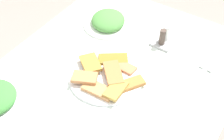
% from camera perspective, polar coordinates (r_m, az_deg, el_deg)
% --- Properties ---
extents(dining_table, '(1.06, 0.89, 0.75)m').
position_cam_1_polar(dining_table, '(1.38, 0.65, -3.12)').
color(dining_table, white).
rests_on(dining_table, ground_plane).
extents(pide_platter, '(0.29, 0.30, 0.04)m').
position_cam_1_polar(pide_platter, '(1.29, -0.92, -1.08)').
color(pide_platter, white).
rests_on(pide_platter, dining_table).
extents(salad_plate_rice, '(0.23, 0.23, 0.06)m').
position_cam_1_polar(salad_plate_rice, '(1.54, -0.67, 8.38)').
color(salad_plate_rice, white).
rests_on(salad_plate_rice, dining_table).
extents(paper_napkin, '(0.15, 0.15, 0.00)m').
position_cam_1_polar(paper_napkin, '(1.45, 17.38, 2.09)').
color(paper_napkin, white).
rests_on(paper_napkin, dining_table).
extents(fork, '(0.19, 0.04, 0.00)m').
position_cam_1_polar(fork, '(1.45, 16.76, 2.48)').
color(fork, silver).
rests_on(fork, paper_napkin).
extents(spoon, '(0.19, 0.04, 0.00)m').
position_cam_1_polar(spoon, '(1.44, 18.06, 1.94)').
color(spoon, silver).
rests_on(spoon, paper_napkin).
extents(condiment_caddy, '(0.09, 0.09, 0.08)m').
position_cam_1_polar(condiment_caddy, '(1.45, 8.84, 5.30)').
color(condiment_caddy, '#B2B2B7').
rests_on(condiment_caddy, dining_table).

